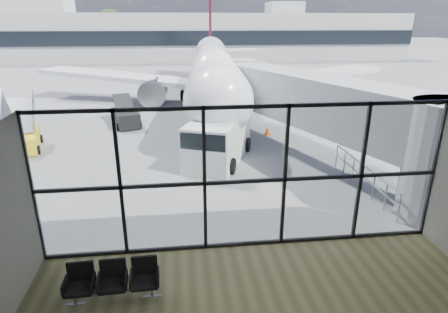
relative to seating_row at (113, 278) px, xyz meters
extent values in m
plane|color=slate|center=(3.68, 41.93, -0.57)|extent=(220.00, 220.00, 0.00)
cube|color=silver|center=(3.68, -2.07, 3.93)|extent=(12.00, 8.00, 0.02)
cube|color=white|center=(3.68, 1.93, 1.68)|extent=(12.00, 0.04, 4.50)
cube|color=black|center=(3.68, 1.93, -0.51)|extent=(12.00, 0.12, 0.10)
cube|color=black|center=(3.68, 1.93, 1.63)|extent=(12.00, 0.12, 0.10)
cube|color=black|center=(3.68, 1.93, 3.87)|extent=(12.00, 0.12, 0.10)
cube|color=black|center=(-2.32, 1.93, 1.68)|extent=(0.10, 0.12, 4.50)
cube|color=black|center=(0.08, 1.93, 1.68)|extent=(0.10, 0.12, 4.50)
cube|color=black|center=(2.48, 1.93, 1.68)|extent=(0.10, 0.12, 4.50)
cube|color=black|center=(4.88, 1.93, 1.68)|extent=(0.10, 0.12, 4.50)
cube|color=black|center=(7.28, 1.93, 1.68)|extent=(0.10, 0.12, 4.50)
cube|color=black|center=(9.68, 1.93, 1.68)|extent=(0.10, 0.12, 4.50)
cylinder|color=#9C9FA1|center=(10.88, 2.93, 1.53)|extent=(2.80, 2.80, 4.20)
cube|color=#9C9FA1|center=(8.23, 9.93, 2.43)|extent=(7.45, 14.81, 2.40)
cube|color=#9C9FA1|center=(5.58, 16.93, 2.43)|extent=(2.60, 2.20, 2.60)
cylinder|color=gray|center=(4.78, 16.93, 0.33)|extent=(0.20, 0.20, 1.80)
cylinder|color=gray|center=(6.38, 16.93, 0.33)|extent=(0.20, 0.20, 1.80)
cylinder|color=black|center=(5.58, 16.93, -0.32)|extent=(1.80, 0.56, 0.56)
cylinder|color=gray|center=(9.28, 2.73, -0.02)|extent=(0.06, 0.06, 1.10)
cylinder|color=gray|center=(9.28, 3.63, -0.02)|extent=(0.06, 0.06, 1.10)
cylinder|color=gray|center=(9.28, 4.53, -0.02)|extent=(0.06, 0.06, 1.10)
cylinder|color=gray|center=(9.28, 5.43, -0.02)|extent=(0.06, 0.06, 1.10)
cylinder|color=gray|center=(9.28, 6.33, -0.02)|extent=(0.06, 0.06, 1.10)
cylinder|color=gray|center=(9.28, 7.23, -0.02)|extent=(0.06, 0.06, 1.10)
cylinder|color=gray|center=(9.28, 8.13, -0.02)|extent=(0.06, 0.06, 1.10)
cylinder|color=gray|center=(9.28, 5.43, 0.51)|extent=(0.06, 5.40, 0.06)
cylinder|color=gray|center=(9.28, 5.43, 0.03)|extent=(0.06, 5.40, 0.06)
cube|color=silver|center=(3.68, 63.93, 3.43)|extent=(80.00, 12.00, 8.00)
cube|color=black|center=(3.68, 57.83, 3.43)|extent=(80.00, 0.20, 2.40)
cube|color=silver|center=(-21.32, 63.93, 8.93)|extent=(10.00, 8.00, 3.00)
cube|color=silver|center=(21.68, 63.93, 8.43)|extent=(6.00, 6.00, 2.00)
cylinder|color=#382619|center=(-29.32, 73.93, 1.14)|extent=(0.50, 0.50, 3.42)
sphere|color=black|center=(-29.32, 73.93, 5.32)|extent=(6.27, 6.27, 6.27)
cylinder|color=#382619|center=(-23.32, 73.93, 0.78)|extent=(0.50, 0.50, 2.70)
sphere|color=black|center=(-23.32, 73.93, 4.08)|extent=(4.95, 4.95, 4.95)
cylinder|color=#382619|center=(-17.32, 73.93, 0.96)|extent=(0.50, 0.50, 3.06)
sphere|color=black|center=(-17.32, 73.93, 4.70)|extent=(5.61, 5.61, 5.61)
cylinder|color=#382619|center=(-11.32, 73.93, 1.14)|extent=(0.50, 0.50, 3.42)
sphere|color=black|center=(-11.32, 73.93, 5.32)|extent=(6.27, 6.27, 6.27)
cube|color=gray|center=(0.00, -0.13, -0.30)|extent=(2.31, 0.16, 0.04)
cube|color=black|center=(-0.78, -0.15, -0.11)|extent=(0.67, 0.63, 0.08)
cube|color=black|center=(-0.79, 0.14, 0.17)|extent=(0.65, 0.09, 0.58)
cube|color=black|center=(0.00, -0.13, -0.11)|extent=(0.67, 0.63, 0.08)
cube|color=black|center=(-0.01, 0.17, 0.17)|extent=(0.65, 0.09, 0.58)
cube|color=black|center=(0.79, -0.10, -0.11)|extent=(0.67, 0.63, 0.08)
cube|color=black|center=(0.78, 0.19, 0.17)|extent=(0.65, 0.09, 0.58)
cylinder|color=gray|center=(-0.94, -0.16, -0.44)|extent=(0.06, 0.06, 0.26)
cylinder|color=gray|center=(0.95, -0.10, -0.44)|extent=(0.06, 0.06, 0.26)
cylinder|color=white|center=(4.83, 24.68, 2.32)|extent=(5.65, 29.03, 3.56)
sphere|color=white|center=(3.78, 10.30, 2.32)|extent=(3.56, 3.56, 3.56)
cone|color=white|center=(6.05, 41.47, 2.61)|extent=(3.97, 6.01, 3.56)
cube|color=black|center=(3.82, 10.87, 2.80)|extent=(2.19, 1.30, 0.48)
cube|color=white|center=(-3.25, 26.24, 1.50)|extent=(14.59, 8.47, 1.14)
cylinder|color=black|center=(-0.23, 24.09, 0.54)|extent=(2.25, 3.41, 2.02)
cube|color=white|center=(2.95, 41.21, 2.70)|extent=(5.56, 3.14, 0.17)
cube|color=white|center=(13.05, 25.05, 1.50)|extent=(14.79, 6.62, 1.14)
cylinder|color=black|center=(9.75, 23.36, 0.54)|extent=(2.25, 3.41, 2.02)
cube|color=white|center=(9.09, 40.77, 2.70)|extent=(5.48, 2.44, 0.17)
cube|color=#560C1C|center=(6.05, 41.47, 5.78)|extent=(0.55, 3.67, 5.77)
cylinder|color=gray|center=(3.92, 12.22, 0.11)|extent=(0.19, 0.19, 1.35)
cylinder|color=black|center=(3.92, 12.22, -0.23)|extent=(0.29, 0.69, 0.67)
cylinder|color=black|center=(2.18, 25.36, -0.13)|extent=(0.50, 0.95, 0.92)
cylinder|color=black|center=(7.55, 24.97, -0.13)|extent=(0.50, 0.95, 0.92)
cube|color=silver|center=(3.72, 9.77, 0.53)|extent=(3.96, 5.51, 2.20)
cube|color=black|center=(3.01, 8.04, 1.14)|extent=(2.43, 2.01, 0.77)
cylinder|color=black|center=(2.08, 8.66, -0.18)|extent=(0.55, 0.82, 0.77)
cylinder|color=black|center=(4.11, 7.83, -0.18)|extent=(0.55, 0.82, 0.77)
cylinder|color=black|center=(3.33, 11.71, -0.18)|extent=(0.55, 0.82, 0.77)
cylinder|color=black|center=(5.36, 10.88, -0.18)|extent=(0.55, 0.82, 0.77)
cube|color=black|center=(-1.72, 17.04, -0.02)|extent=(2.10, 3.23, 0.99)
cube|color=black|center=(-2.02, 18.20, 0.72)|extent=(1.78, 2.70, 1.02)
cylinder|color=black|center=(-2.14, 15.91, -0.32)|extent=(0.32, 0.53, 0.50)
cylinder|color=black|center=(-0.80, 16.26, -0.32)|extent=(0.32, 0.53, 0.50)
cylinder|color=black|center=(-2.64, 17.83, -0.32)|extent=(0.32, 0.53, 0.50)
cylinder|color=black|center=(-1.30, 18.18, -0.32)|extent=(0.32, 0.53, 0.50)
cube|color=yellow|center=(-6.84, 12.58, -0.08)|extent=(2.41, 3.34, 0.86)
cube|color=gray|center=(-7.05, 13.42, 1.15)|extent=(2.06, 2.73, 1.59)
cylinder|color=black|center=(-7.41, 11.33, -0.33)|extent=(0.32, 0.51, 0.47)
cylinder|color=black|center=(-5.74, 11.75, -0.33)|extent=(0.32, 0.51, 0.47)
cylinder|color=black|center=(-7.93, 13.41, -0.33)|extent=(0.32, 0.51, 0.47)
cylinder|color=black|center=(-6.27, 13.84, -0.33)|extent=(0.32, 0.51, 0.47)
cube|color=#F7560D|center=(4.50, 15.42, -0.55)|extent=(0.45, 0.45, 0.03)
cone|color=#F7560D|center=(4.50, 15.42, -0.25)|extent=(0.43, 0.43, 0.64)
cube|color=#E14A0B|center=(7.20, 13.84, -0.55)|extent=(0.37, 0.37, 0.03)
cone|color=#E14A0B|center=(7.20, 13.84, -0.31)|extent=(0.35, 0.35, 0.52)
camera|label=1|loc=(1.85, -8.08, 6.09)|focal=30.00mm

